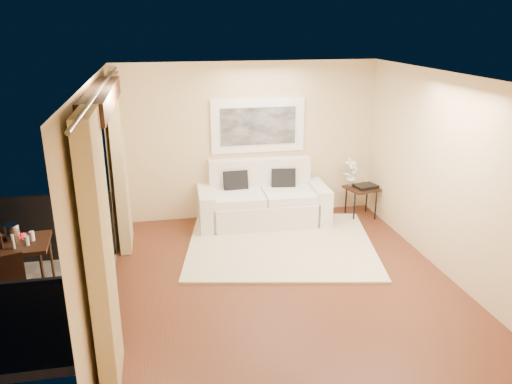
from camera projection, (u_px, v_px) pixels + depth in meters
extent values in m
plane|color=#5D2D1B|center=(283.00, 280.00, 6.75)|extent=(5.00, 5.00, 0.00)
plane|color=white|center=(287.00, 77.00, 5.86)|extent=(5.00, 5.00, 0.00)
plane|color=beige|center=(249.00, 141.00, 8.62)|extent=(4.50, 0.00, 4.50)
plane|color=beige|center=(362.00, 282.00, 3.99)|extent=(4.50, 0.00, 4.50)
plane|color=beige|center=(446.00, 175.00, 6.72)|extent=(0.00, 5.00, 5.00)
plane|color=beige|center=(112.00, 157.00, 7.61)|extent=(0.00, 2.70, 2.70)
plane|color=beige|center=(79.00, 270.00, 4.18)|extent=(0.00, 2.70, 2.70)
plane|color=beige|center=(89.00, 95.00, 5.50)|extent=(0.00, 2.40, 2.40)
cube|color=black|center=(101.00, 97.00, 5.53)|extent=(0.28, 2.40, 0.22)
cube|color=#605B56|center=(37.00, 309.00, 6.19)|extent=(1.80, 2.60, 0.12)
cube|color=black|center=(50.00, 228.00, 7.18)|extent=(1.80, 0.06, 1.00)
cube|color=black|center=(0.00, 329.00, 4.83)|extent=(1.80, 0.06, 1.00)
cube|color=tan|center=(120.00, 164.00, 7.36)|extent=(0.16, 0.75, 2.62)
cube|color=tan|center=(100.00, 256.00, 4.49)|extent=(0.16, 0.75, 2.62)
cylinder|color=#4C473F|center=(101.00, 87.00, 5.50)|extent=(0.04, 4.80, 0.04)
cube|color=white|center=(258.00, 126.00, 8.54)|extent=(1.62, 0.05, 0.92)
cube|color=black|center=(258.00, 126.00, 8.50)|extent=(1.30, 0.02, 0.64)
cube|color=beige|center=(280.00, 244.00, 7.80)|extent=(3.26, 2.97, 0.04)
cube|color=white|center=(263.00, 211.00, 8.58)|extent=(1.81, 1.00, 0.44)
cube|color=white|center=(259.00, 182.00, 8.78)|extent=(1.78, 0.28, 0.86)
cube|color=white|center=(206.00, 209.00, 8.39)|extent=(0.28, 0.95, 0.65)
cube|color=white|center=(318.00, 202.00, 8.69)|extent=(0.28, 0.95, 0.65)
cube|color=white|center=(238.00, 197.00, 8.38)|extent=(0.86, 0.86, 0.15)
cube|color=white|center=(288.00, 194.00, 8.52)|extent=(0.86, 0.86, 0.15)
cube|color=black|center=(236.00, 183.00, 8.55)|extent=(0.43, 0.22, 0.43)
cube|color=black|center=(283.00, 180.00, 8.68)|extent=(0.44, 0.25, 0.43)
cube|color=black|center=(362.00, 188.00, 8.79)|extent=(0.60, 0.60, 0.04)
cylinder|color=black|center=(354.00, 207.00, 8.65)|extent=(0.03, 0.03, 0.51)
cylinder|color=black|center=(376.00, 206.00, 8.73)|extent=(0.03, 0.03, 0.51)
cylinder|color=black|center=(346.00, 200.00, 9.02)|extent=(0.03, 0.03, 0.51)
cylinder|color=black|center=(367.00, 198.00, 9.10)|extent=(0.03, 0.03, 0.51)
cube|color=black|center=(366.00, 186.00, 8.77)|extent=(0.43, 0.36, 0.05)
imported|color=white|center=(351.00, 172.00, 8.78)|extent=(0.32, 0.27, 0.52)
cube|color=black|center=(21.00, 245.00, 6.08)|extent=(0.70, 0.70, 0.05)
cylinder|color=black|center=(44.00, 281.00, 6.01)|extent=(0.04, 0.04, 0.71)
cylinder|color=black|center=(8.00, 265.00, 6.40)|extent=(0.04, 0.04, 0.71)
cylinder|color=black|center=(52.00, 261.00, 6.50)|extent=(0.04, 0.04, 0.71)
cylinder|color=black|center=(11.00, 276.00, 6.41)|extent=(0.03, 0.03, 0.42)
cylinder|color=black|center=(8.00, 289.00, 6.11)|extent=(0.03, 0.03, 0.42)
cube|color=black|center=(9.00, 313.00, 5.14)|extent=(0.57, 0.57, 0.05)
cube|color=black|center=(3.00, 281.00, 5.22)|extent=(0.44, 0.20, 0.59)
cylinder|color=black|center=(34.00, 337.00, 5.16)|extent=(0.03, 0.03, 0.46)
cylinder|color=black|center=(29.00, 320.00, 5.45)|extent=(0.03, 0.03, 0.46)
cylinder|color=white|center=(12.00, 232.00, 6.13)|extent=(0.18, 0.18, 0.20)
cylinder|color=red|center=(24.00, 236.00, 6.16)|extent=(0.06, 0.06, 0.07)
cylinder|color=white|center=(13.00, 242.00, 5.88)|extent=(0.04, 0.04, 0.18)
cylinder|color=silver|center=(27.00, 241.00, 5.98)|extent=(0.06, 0.06, 0.12)
cylinder|color=white|center=(32.00, 236.00, 6.11)|extent=(0.06, 0.06, 0.12)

